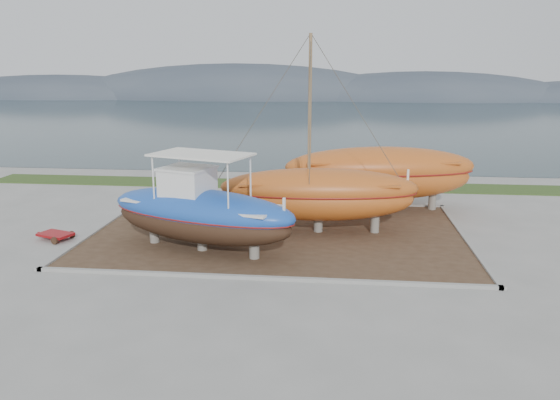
# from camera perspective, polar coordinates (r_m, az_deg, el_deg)

# --- Properties ---
(ground) EXTENTS (140.00, 140.00, 0.00)m
(ground) POSITION_cam_1_polar(r_m,az_deg,el_deg) (23.55, -1.34, -6.42)
(ground) COLOR gray
(ground) RESTS_ON ground
(dirt_patch) EXTENTS (18.00, 12.00, 0.06)m
(dirt_patch) POSITION_cam_1_polar(r_m,az_deg,el_deg) (27.30, -0.26, -3.48)
(dirt_patch) COLOR #422D1E
(dirt_patch) RESTS_ON ground
(curb_frame) EXTENTS (18.60, 12.60, 0.15)m
(curb_frame) POSITION_cam_1_polar(r_m,az_deg,el_deg) (27.29, -0.26, -3.39)
(curb_frame) COLOR gray
(curb_frame) RESTS_ON ground
(grass_strip) EXTENTS (44.00, 3.00, 0.08)m
(grass_strip) POSITION_cam_1_polar(r_m,az_deg,el_deg) (38.39, 1.63, 1.60)
(grass_strip) COLOR #284219
(grass_strip) RESTS_ON ground
(sea) EXTENTS (260.00, 100.00, 0.04)m
(sea) POSITION_cam_1_polar(r_m,az_deg,el_deg) (92.32, 4.30, 8.68)
(sea) COLOR #1A2F35
(sea) RESTS_ON ground
(mountain_ridge) EXTENTS (200.00, 36.00, 20.00)m
(mountain_ridge) POSITION_cam_1_polar(r_m,az_deg,el_deg) (147.17, 5.01, 10.55)
(mountain_ridge) COLOR #333D49
(mountain_ridge) RESTS_ON ground
(blue_caique) EXTENTS (9.60, 5.64, 4.41)m
(blue_caique) POSITION_cam_1_polar(r_m,az_deg,el_deg) (24.42, -8.27, -0.27)
(blue_caique) COLOR #1D4EB4
(blue_caique) RESTS_ON dirt_patch
(white_dinghy) EXTENTS (4.01, 2.39, 1.13)m
(white_dinghy) POSITION_cam_1_polar(r_m,az_deg,el_deg) (29.20, -12.42, -1.44)
(white_dinghy) COLOR white
(white_dinghy) RESTS_ON dirt_patch
(orange_sailboat) EXTENTS (9.96, 3.53, 9.58)m
(orange_sailboat) POSITION_cam_1_polar(r_m,az_deg,el_deg) (26.55, 4.17, 6.64)
(orange_sailboat) COLOR #B1531B
(orange_sailboat) RESTS_ON dirt_patch
(orange_bare_hull) EXTENTS (11.23, 4.84, 3.56)m
(orange_bare_hull) POSITION_cam_1_polar(r_m,az_deg,el_deg) (31.68, 10.37, 2.10)
(orange_bare_hull) COLOR #B1531B
(orange_bare_hull) RESTS_ON dirt_patch
(red_trailer) EXTENTS (2.63, 1.90, 0.34)m
(red_trailer) POSITION_cam_1_polar(r_m,az_deg,el_deg) (28.46, -22.39, -3.54)
(red_trailer) COLOR maroon
(red_trailer) RESTS_ON ground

